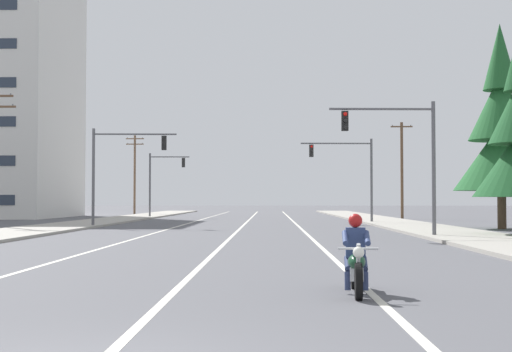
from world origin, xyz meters
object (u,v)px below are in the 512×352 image
traffic_signal_mid_left (161,176)px  utility_pole_right_far (402,168)px  traffic_signal_near_right (403,148)px  traffic_signal_near_left (118,162)px  utility_pole_left_far (135,172)px  conifer_tree_right_verge_far (501,134)px  traffic_signal_mid_right (351,167)px  motorcycle_with_rider (356,261)px

traffic_signal_mid_left → utility_pole_right_far: 22.69m
traffic_signal_near_right → traffic_signal_near_left: 19.53m
utility_pole_left_far → conifer_tree_right_verge_far: (29.80, -41.02, 0.53)m
utility_pole_right_far → traffic_signal_mid_left: bearing=172.0°
traffic_signal_near_right → utility_pole_left_far: bearing=113.6°
traffic_signal_near_left → conifer_tree_right_verge_far: (23.24, -2.03, 1.48)m
traffic_signal_mid_right → utility_pole_left_far: bearing=125.0°
motorcycle_with_rider → utility_pole_left_far: (-17.70, 69.47, 4.49)m
motorcycle_with_rider → traffic_signal_mid_right: size_ratio=0.35×
motorcycle_with_rider → traffic_signal_mid_right: bearing=83.5°
motorcycle_with_rider → traffic_signal_mid_left: 55.04m
traffic_signal_near_left → utility_pole_left_far: utility_pole_left_far is taller
traffic_signal_mid_right → traffic_signal_mid_left: 22.61m
traffic_signal_near_right → traffic_signal_near_left: size_ratio=1.00×
traffic_signal_near_right → traffic_signal_near_left: same height
traffic_signal_mid_right → utility_pole_right_far: 13.84m
traffic_signal_mid_left → utility_pole_right_far: size_ratio=0.71×
traffic_signal_mid_right → traffic_signal_mid_left: size_ratio=1.00×
conifer_tree_right_verge_far → motorcycle_with_rider: bearing=-113.1°
traffic_signal_near_right → conifer_tree_right_verge_far: conifer_tree_right_verge_far is taller
traffic_signal_mid_right → traffic_signal_mid_left: bearing=136.4°
utility_pole_right_far → conifer_tree_right_verge_far: conifer_tree_right_verge_far is taller
traffic_signal_near_left → traffic_signal_mid_right: same height
traffic_signal_mid_left → utility_pole_left_far: 16.88m
motorcycle_with_rider → traffic_signal_near_left: size_ratio=0.35×
traffic_signal_near_left → utility_pole_left_far: (-6.57, 38.98, 0.95)m
motorcycle_with_rider → traffic_signal_mid_right: (4.34, 38.01, 3.54)m
utility_pole_right_far → conifer_tree_right_verge_far: size_ratio=0.72×
traffic_signal_near_left → utility_pole_right_far: 29.37m
utility_pole_left_far → traffic_signal_near_left: bearing=-80.4°
utility_pole_right_far → conifer_tree_right_verge_far: 22.07m
traffic_signal_near_left → traffic_signal_mid_left: size_ratio=1.00×
motorcycle_with_rider → traffic_signal_near_right: traffic_signal_near_right is taller
motorcycle_with_rider → conifer_tree_right_verge_far: conifer_tree_right_verge_far is taller
traffic_signal_near_right → traffic_signal_mid_left: 38.56m
traffic_signal_near_right → utility_pole_right_far: 32.23m
traffic_signal_mid_right → utility_pole_right_far: bearing=63.9°
motorcycle_with_rider → utility_pole_left_far: utility_pole_left_far is taller
motorcycle_with_rider → utility_pole_right_far: size_ratio=0.25×
traffic_signal_near_left → utility_pole_right_far: size_ratio=0.71×
motorcycle_with_rider → traffic_signal_mid_left: bearing=102.7°
traffic_signal_near_left → traffic_signal_mid_right: (15.47, 7.53, 0.00)m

